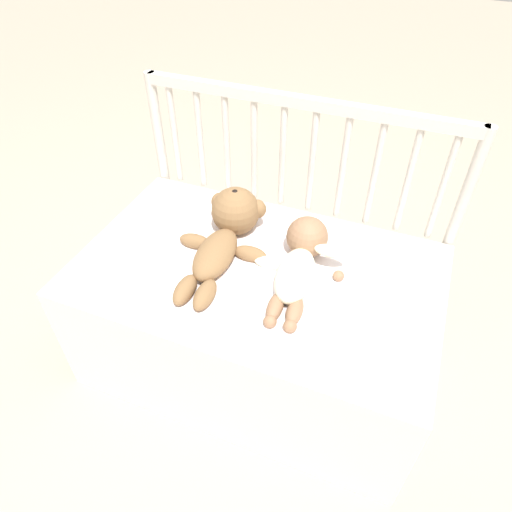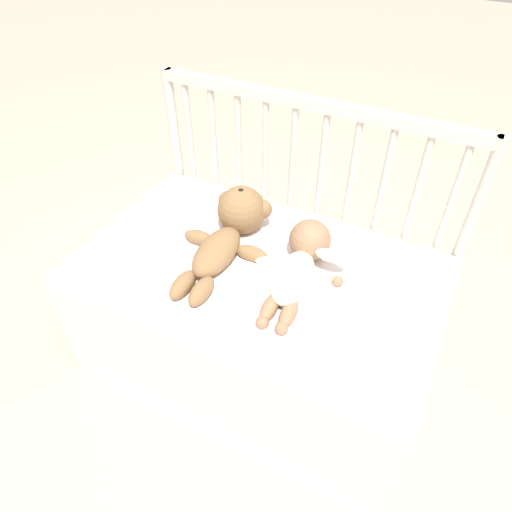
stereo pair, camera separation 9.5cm
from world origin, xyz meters
TOP-DOWN VIEW (x-y plane):
  - ground_plane at (0.00, 0.00)m, footprint 12.00×12.00m
  - crib_mattress at (0.00, 0.00)m, footprint 1.11×0.68m
  - crib_rail at (-0.00, 0.36)m, footprint 1.11×0.04m
  - blanket at (-0.02, -0.03)m, footprint 0.79×0.58m
  - teddy_bear at (-0.13, 0.07)m, footprint 0.30×0.47m
  - baby at (0.12, 0.03)m, footprint 0.28×0.41m

SIDE VIEW (x-z plane):
  - ground_plane at x=0.00m, z-range 0.00..0.00m
  - crib_mattress at x=0.00m, z-range 0.00..0.45m
  - blanket at x=-0.02m, z-range 0.45..0.46m
  - baby at x=0.12m, z-range 0.44..0.57m
  - teddy_bear at x=-0.13m, z-range 0.43..0.60m
  - crib_rail at x=0.00m, z-range 0.17..1.02m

